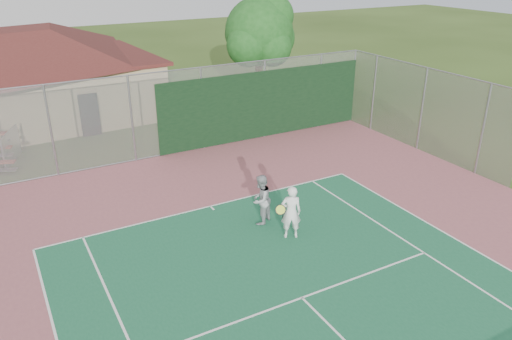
{
  "coord_description": "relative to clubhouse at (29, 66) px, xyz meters",
  "views": [
    {
      "loc": [
        -5.77,
        -1.73,
        7.75
      ],
      "look_at": [
        1.23,
        10.96,
        1.43
      ],
      "focal_mm": 35.0,
      "sensor_mm": 36.0,
      "label": 1
    }
  ],
  "objects": [
    {
      "name": "back_fence",
      "position": [
        5.86,
        -7.79,
        -1.04
      ],
      "size": [
        20.08,
        0.11,
        3.53
      ],
      "color": "gray",
      "rests_on": "ground"
    },
    {
      "name": "side_fence_right",
      "position": [
        13.75,
        -12.27,
        -0.96
      ],
      "size": [
        0.08,
        9.0,
        3.5
      ],
      "color": "gray",
      "rests_on": "ground"
    },
    {
      "name": "clubhouse",
      "position": [
        0.0,
        0.0,
        0.0
      ],
      "size": [
        12.87,
        9.03,
        5.34
      ],
      "rotation": [
        0.0,
        0.0,
        0.07
      ],
      "color": "tan",
      "rests_on": "ground"
    },
    {
      "name": "tree",
      "position": [
        11.1,
        -3.24,
        1.15
      ],
      "size": [
        4.21,
        3.99,
        5.87
      ],
      "color": "#3D2B16",
      "rests_on": "ground"
    },
    {
      "name": "player_white_front",
      "position": [
        5.03,
        -15.81,
        -1.88
      ],
      "size": [
        1.11,
        0.8,
        1.65
      ],
      "rotation": [
        0.0,
        0.0,
        2.71
      ],
      "color": "white",
      "rests_on": "ground"
    },
    {
      "name": "player_grey_back",
      "position": [
        4.69,
        -14.64,
        -1.91
      ],
      "size": [
        0.98,
        0.92,
        1.59
      ],
      "rotation": [
        0.0,
        0.0,
        3.71
      ],
      "color": "#989A9C",
      "rests_on": "ground"
    }
  ]
}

